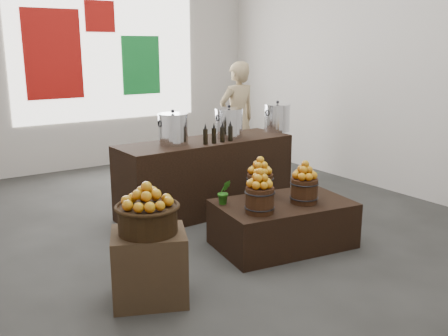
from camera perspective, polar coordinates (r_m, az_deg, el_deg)
ground at (r=5.88m, az=-2.54°, el=-6.46°), size 7.00×7.00×0.00m
back_wall at (r=8.70m, az=-15.16°, el=13.12°), size 6.00×0.04×4.00m
back_opening at (r=8.78m, az=-13.22°, el=13.24°), size 3.20×0.02×2.40m
deco_red_left at (r=8.49m, az=-18.96°, el=12.18°), size 0.90×0.04×1.40m
deco_green_right at (r=9.01m, az=-9.46°, el=11.50°), size 0.70×0.04×1.00m
deco_red_upper at (r=8.75m, az=-14.02°, el=16.47°), size 0.50×0.04×0.50m
crate at (r=4.17m, az=-8.51°, el=-11.04°), size 0.73×0.68×0.59m
wicker_basket at (r=4.01m, az=-8.71°, el=-5.83°), size 0.47×0.47×0.21m
apples_in_basket at (r=3.95m, az=-8.82°, el=-3.03°), size 0.37×0.37×0.20m
display_table at (r=5.25m, az=6.73°, el=-6.33°), size 1.47×1.03×0.47m
apple_bucket_front_left at (r=4.79m, az=4.10°, el=-3.68°), size 0.27×0.27×0.25m
apples_in_bucket_front_left at (r=4.73m, az=4.15°, el=-1.16°), size 0.20×0.20×0.18m
apple_bucket_front_right at (r=5.15m, az=9.15°, el=-2.57°), size 0.27×0.27×0.25m
apples_in_bucket_front_right at (r=5.09m, az=9.24°, el=-0.22°), size 0.20×0.20×0.18m
apple_bucket_rear at (r=5.27m, az=4.13°, el=-2.02°), size 0.27×0.27×0.25m
apples_in_bucket_rear at (r=5.22m, az=4.17°, el=0.28°), size 0.20×0.20×0.18m
herb_garnish_right at (r=5.48m, az=9.54°, el=-1.60°), size 0.24×0.21×0.25m
herb_garnish_left at (r=5.04m, az=0.03°, el=-2.76°), size 0.16×0.14×0.25m
counter at (r=6.21m, az=-2.07°, el=-0.92°), size 2.25×0.78×0.91m
stock_pot_left at (r=5.85m, az=-5.84°, el=4.36°), size 0.34×0.34×0.34m
stock_pot_center at (r=6.29m, az=0.57°, el=5.09°), size 0.34×0.34×0.34m
stock_pot_right at (r=6.79m, az=6.09°, el=5.67°), size 0.34×0.34×0.34m
oil_cruets at (r=5.91m, az=-0.92°, el=4.08°), size 0.33×0.07×0.25m
shopper at (r=7.92m, az=1.52°, el=5.58°), size 0.67×0.45×1.80m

